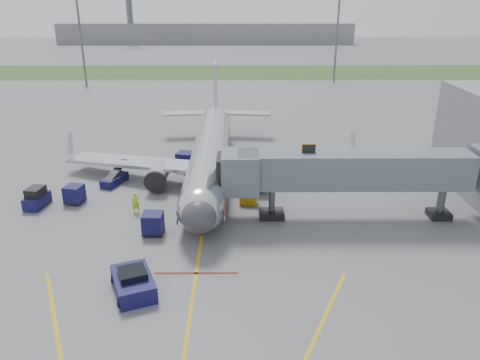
{
  "coord_description": "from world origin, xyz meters",
  "views": [
    {
      "loc": [
        2.99,
        -32.67,
        18.55
      ],
      "look_at": [
        3.19,
        6.08,
        3.2
      ],
      "focal_mm": 35.0,
      "sensor_mm": 36.0,
      "label": 1
    }
  ],
  "objects_px": {
    "airliner": "(210,154)",
    "pushback_tug": "(133,283)",
    "baggage_tug": "(37,198)",
    "belt_loader": "(115,179)",
    "ramp_worker": "(136,203)"
  },
  "relations": [
    {
      "from": "pushback_tug",
      "to": "belt_loader",
      "type": "height_order",
      "value": "belt_loader"
    },
    {
      "from": "airliner",
      "to": "belt_loader",
      "type": "relative_size",
      "value": 8.37
    },
    {
      "from": "airliner",
      "to": "pushback_tug",
      "type": "relative_size",
      "value": 7.76
    },
    {
      "from": "pushback_tug",
      "to": "baggage_tug",
      "type": "relative_size",
      "value": 1.56
    },
    {
      "from": "baggage_tug",
      "to": "belt_loader",
      "type": "distance_m",
      "value": 8.2
    },
    {
      "from": "ramp_worker",
      "to": "baggage_tug",
      "type": "bearing_deg",
      "value": 154.38
    },
    {
      "from": "pushback_tug",
      "to": "baggage_tug",
      "type": "bearing_deg",
      "value": 131.04
    },
    {
      "from": "baggage_tug",
      "to": "ramp_worker",
      "type": "xyz_separation_m",
      "value": [
        9.55,
        -1.29,
        0.11
      ]
    },
    {
      "from": "airliner",
      "to": "pushback_tug",
      "type": "distance_m",
      "value": 21.89
    },
    {
      "from": "pushback_tug",
      "to": "baggage_tug",
      "type": "distance_m",
      "value": 18.07
    },
    {
      "from": "airliner",
      "to": "baggage_tug",
      "type": "height_order",
      "value": "airliner"
    },
    {
      "from": "baggage_tug",
      "to": "airliner",
      "type": "bearing_deg",
      "value": 26.19
    },
    {
      "from": "ramp_worker",
      "to": "airliner",
      "type": "bearing_deg",
      "value": 37.32
    },
    {
      "from": "airliner",
      "to": "pushback_tug",
      "type": "xyz_separation_m",
      "value": [
        -4.0,
        -21.43,
        -1.95
      ]
    },
    {
      "from": "pushback_tug",
      "to": "baggage_tug",
      "type": "height_order",
      "value": "baggage_tug"
    }
  ]
}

